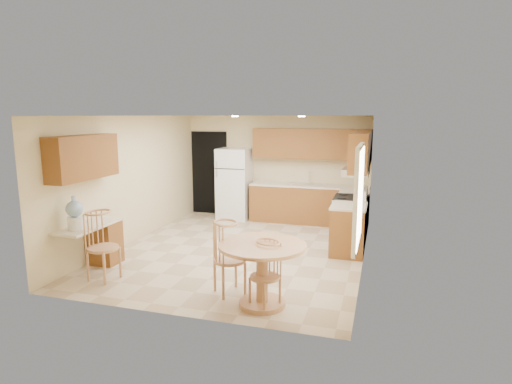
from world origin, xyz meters
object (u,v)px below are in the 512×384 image
(refrigerator, at_px, (235,184))
(chair_table_a, at_px, (227,253))
(chair_table_b, at_px, (263,270))
(dining_table, at_px, (262,265))
(water_crock, at_px, (75,215))
(stove, at_px, (350,219))
(chair_desk, at_px, (98,241))

(refrigerator, bearing_deg, chair_table_a, -71.86)
(chair_table_a, xyz_separation_m, chair_table_b, (0.60, -0.28, -0.09))
(dining_table, height_order, chair_table_b, chair_table_b)
(dining_table, height_order, chair_table_a, chair_table_a)
(refrigerator, relative_size, water_crock, 3.27)
(dining_table, relative_size, chair_table_a, 1.11)
(dining_table, distance_m, chair_table_a, 0.58)
(refrigerator, xyz_separation_m, chair_table_a, (1.44, -4.40, -0.22))
(stove, height_order, chair_desk, stove)
(chair_desk, bearing_deg, refrigerator, -179.01)
(dining_table, bearing_deg, chair_table_b, -69.09)
(dining_table, relative_size, chair_table_b, 1.30)
(refrigerator, xyz_separation_m, water_crock, (-1.05, -4.39, 0.15))
(chair_desk, xyz_separation_m, water_crock, (-0.45, 0.07, 0.36))
(water_crock, bearing_deg, chair_desk, -8.99)
(chair_desk, relative_size, water_crock, 2.02)
(refrigerator, bearing_deg, chair_table_b, -66.44)
(refrigerator, distance_m, water_crock, 4.52)
(dining_table, bearing_deg, water_crock, 176.97)
(refrigerator, xyz_separation_m, chair_desk, (-0.60, -4.46, -0.21))
(stove, bearing_deg, water_crock, -141.05)
(chair_table_a, distance_m, chair_desk, 2.04)
(chair_table_b, bearing_deg, refrigerator, -34.99)
(dining_table, distance_m, chair_table_b, 0.14)
(refrigerator, height_order, chair_desk, refrigerator)
(stove, xyz_separation_m, chair_table_a, (-1.43, -3.18, 0.17))
(dining_table, bearing_deg, chair_table_a, 164.74)
(chair_table_a, relative_size, chair_desk, 0.99)
(chair_table_b, bearing_deg, stove, -72.05)
(chair_desk, distance_m, water_crock, 0.58)
(refrigerator, bearing_deg, water_crock, -103.44)
(chair_table_a, xyz_separation_m, water_crock, (-2.49, 0.01, 0.37))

